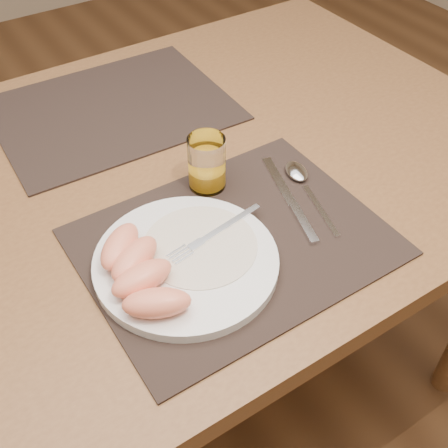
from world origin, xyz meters
TOP-DOWN VIEW (x-y plane):
  - ground at (0.00, 0.00)m, footprint 5.00×5.00m
  - table at (0.00, 0.00)m, footprint 1.40×0.90m
  - placemat_near at (0.03, -0.22)m, footprint 0.45×0.35m
  - placemat_far at (0.03, 0.22)m, footprint 0.46×0.36m
  - plate at (-0.06, -0.22)m, footprint 0.27×0.27m
  - plate_dressing at (-0.03, -0.21)m, footprint 0.17×0.17m
  - fork at (-0.01, -0.21)m, footprint 0.18×0.04m
  - knife at (0.15, -0.21)m, footprint 0.08×0.22m
  - spoon at (0.20, -0.16)m, footprint 0.07×0.19m
  - juice_glass at (0.06, -0.09)m, footprint 0.06×0.06m
  - grapefruit_wedges at (-0.13, -0.22)m, footprint 0.11×0.21m

SIDE VIEW (x-z plane):
  - ground at x=0.00m, z-range 0.00..0.00m
  - table at x=0.00m, z-range 0.29..1.04m
  - placemat_near at x=0.03m, z-range 0.75..0.75m
  - placemat_far at x=0.03m, z-range 0.75..0.75m
  - knife at x=0.15m, z-range 0.75..0.76m
  - spoon at x=0.20m, z-range 0.75..0.77m
  - plate at x=-0.06m, z-range 0.75..0.77m
  - plate_dressing at x=-0.03m, z-range 0.77..0.77m
  - fork at x=-0.01m, z-range 0.77..0.77m
  - grapefruit_wedges at x=-0.13m, z-range 0.77..0.81m
  - juice_glass at x=0.06m, z-range 0.75..0.84m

